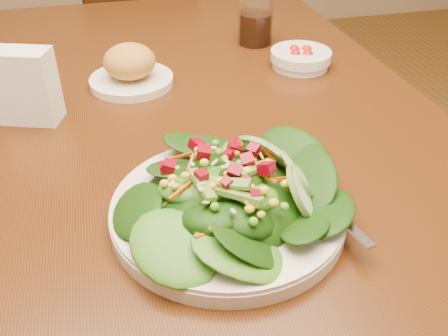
% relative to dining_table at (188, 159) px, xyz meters
% --- Properties ---
extents(dining_table, '(0.90, 1.40, 0.75)m').
position_rel_dining_table_xyz_m(dining_table, '(0.00, 0.00, 0.00)').
color(dining_table, '#49210A').
rests_on(dining_table, ground_plane).
extents(chair_far, '(0.54, 0.54, 0.94)m').
position_rel_dining_table_xyz_m(chair_far, '(-0.01, 1.08, -0.15)').
color(chair_far, black).
rests_on(chair_far, ground_plane).
extents(salad_plate, '(0.31, 0.30, 0.09)m').
position_rel_dining_table_xyz_m(salad_plate, '(0.01, -0.30, 0.13)').
color(salad_plate, silver).
rests_on(salad_plate, dining_table).
extents(bread_plate, '(0.16, 0.16, 0.08)m').
position_rel_dining_table_xyz_m(bread_plate, '(-0.08, 0.13, 0.13)').
color(bread_plate, silver).
rests_on(bread_plate, dining_table).
extents(tomato_bowl, '(0.13, 0.13, 0.04)m').
position_rel_dining_table_xyz_m(tomato_bowl, '(0.27, 0.14, 0.12)').
color(tomato_bowl, silver).
rests_on(tomato_bowl, dining_table).
extents(drinking_glass, '(0.08, 0.08, 0.14)m').
position_rel_dining_table_xyz_m(drinking_glass, '(0.22, 0.29, 0.16)').
color(drinking_glass, silver).
rests_on(drinking_glass, dining_table).
extents(napkin_holder, '(0.11, 0.08, 0.13)m').
position_rel_dining_table_xyz_m(napkin_holder, '(-0.26, 0.04, 0.17)').
color(napkin_holder, white).
rests_on(napkin_holder, dining_table).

